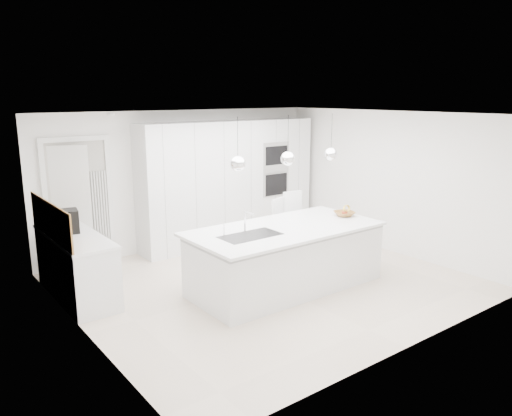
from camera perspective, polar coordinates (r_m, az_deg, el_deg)
floor at (r=7.62m, az=1.38°, el=-8.50°), size 5.50×5.50×0.00m
wall_back at (r=9.30m, az=-8.23°, el=3.31°), size 5.50×0.00×5.50m
wall_left at (r=5.98m, az=-19.64°, el=-2.66°), size 0.00×5.00×5.00m
ceiling at (r=7.10m, az=1.49°, el=10.65°), size 5.50×5.50×0.00m
tall_cabinets at (r=9.48m, az=-3.10°, el=2.99°), size 3.60×0.60×2.30m
oven_stack at (r=9.73m, az=2.32°, el=4.45°), size 0.62×0.04×1.05m
doorway_frame at (r=8.56m, az=-19.55°, el=0.33°), size 1.11×0.08×2.13m
hallway_door at (r=8.45m, az=-21.04°, el=-0.08°), size 0.76×0.38×2.00m
radiator at (r=8.69m, az=-17.44°, el=-0.52°), size 0.32×0.04×1.40m
left_base_cabinets at (r=7.40m, az=-19.83°, el=-6.39°), size 0.60×1.80×0.86m
left_worktop at (r=7.27m, az=-20.10°, el=-3.03°), size 0.62×1.82×0.04m
oak_backsplash at (r=7.13m, az=-22.46°, el=-1.29°), size 0.02×1.80×0.50m
island_base at (r=7.31m, az=3.49°, el=-5.86°), size 2.80×1.20×0.86m
island_worktop at (r=7.22m, az=3.28°, el=-2.37°), size 2.84×1.40×0.04m
island_sink at (r=6.81m, az=-0.64°, el=-3.82°), size 0.84×0.44×0.18m
island_tap at (r=6.93m, az=-1.29°, el=-1.55°), size 0.02×0.02×0.30m
pendant_left at (r=6.46m, az=-2.09°, el=5.08°), size 0.20×0.20×0.20m
pendant_mid at (r=6.98m, az=3.65°, el=5.65°), size 0.20×0.20×0.20m
pendant_right at (r=7.56m, az=8.57°, el=6.09°), size 0.20×0.20×0.20m
fruit_bowl at (r=7.97m, az=10.05°, el=-0.66°), size 0.39×0.39×0.08m
espresso_machine at (r=7.37m, az=-20.40°, el=-1.40°), size 0.25×0.33×0.32m
bar_stool_left at (r=8.28m, az=3.08°, el=-2.79°), size 0.51×0.59×1.08m
bar_stool_right at (r=8.52m, az=4.80°, el=-2.12°), size 0.43×0.57×1.16m
apple_a at (r=7.92m, az=10.05°, el=-0.52°), size 0.07×0.07×0.07m
apple_b at (r=7.91m, az=10.15°, el=-0.53°), size 0.08×0.08×0.08m
banana_bunch at (r=7.95m, az=10.31°, el=-0.06°), size 0.25×0.18×0.23m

